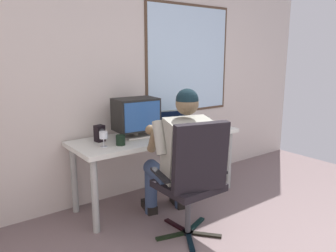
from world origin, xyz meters
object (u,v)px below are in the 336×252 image
laptop (176,124)px  coffee_mug (121,140)px  desk (158,142)px  wine_glass (103,136)px  office_chair (194,174)px  book_stack (206,124)px  crt_monitor (136,115)px  desk_speaker (100,133)px  person_seated (180,156)px

laptop → coffee_mug: bearing=-166.0°
desk → coffee_mug: coffee_mug is taller
laptop → wine_glass: (-0.96, -0.16, 0.04)m
office_chair → laptop: office_chair is taller
book_stack → coffee_mug: 1.16m
crt_monitor → desk_speaker: crt_monitor is taller
desk → desk_speaker: desk_speaker is taller
desk → desk_speaker: 0.64m
book_stack → person_seated: bearing=-146.0°
book_stack → crt_monitor: bearing=175.1°
book_stack → coffee_mug: bearing=-175.0°
crt_monitor → laptop: size_ratio=1.08×
person_seated → laptop: (0.47, 0.65, 0.11)m
office_chair → book_stack: (0.88, 0.81, 0.17)m
person_seated → laptop: size_ratio=3.12×
desk_speaker → book_stack: desk_speaker is taller
coffee_mug → book_stack: bearing=5.0°
crt_monitor → desk_speaker: (-0.37, 0.06, -0.15)m
office_chair → coffee_mug: 0.79m
wine_glass → office_chair: bearing=-60.4°
office_chair → person_seated: size_ratio=0.82×
coffee_mug → desk_speaker: bearing=112.7°
desk → person_seated: (-0.17, -0.58, 0.03)m
laptop → crt_monitor: bearing=-177.3°
desk → laptop: size_ratio=4.44×
office_chair → desk_speaker: office_chair is taller
office_chair → crt_monitor: crt_monitor is taller
desk_speaker → desk: bearing=-9.5°
person_seated → laptop: bearing=54.3°
desk → crt_monitor: bearing=169.1°
laptop → book_stack: bearing=-16.2°
desk → crt_monitor: (-0.23, 0.04, 0.31)m
person_seated → book_stack: (0.82, 0.55, 0.09)m
desk → coffee_mug: (-0.51, -0.13, 0.13)m
laptop → person_seated: bearing=-125.7°
wine_glass → book_stack: bearing=2.6°
person_seated → coffee_mug: (-0.34, 0.45, 0.10)m
office_chair → crt_monitor: 0.96m
office_chair → person_seated: bearing=77.3°
office_chair → crt_monitor: bearing=90.2°
crt_monitor → desk: bearing=-10.9°
office_chair → coffee_mug: (-0.28, 0.71, 0.18)m
crt_monitor → book_stack: 0.91m
crt_monitor → wine_glass: size_ratio=3.12×
desk → crt_monitor: size_ratio=4.10×
laptop → book_stack: size_ratio=1.98×
desk_speaker → coffee_mug: desk_speaker is taller
laptop → coffee_mug: size_ratio=4.30×
laptop → book_stack: (0.35, -0.10, -0.03)m
crt_monitor → laptop: 0.56m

